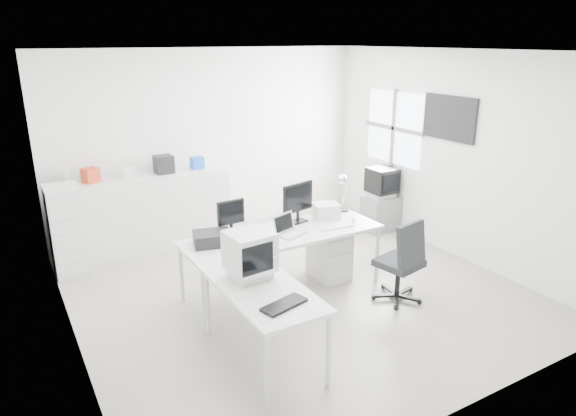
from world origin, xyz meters
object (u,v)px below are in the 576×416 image
inkjet_printer (212,238)px  laptop (291,226)px  sideboard (154,211)px  drawer_pedestal (329,255)px  crt_monitor (250,253)px  side_desk (263,323)px  crt_tv (382,183)px  office_chair (399,259)px  filing_cabinet (67,230)px  lcd_monitor_small (231,218)px  laser_printer (326,210)px  lcd_monitor_large (298,203)px  tv_cabinet (380,213)px  main_desk (283,262)px

inkjet_printer → laptop: laptop is taller
laptop → sideboard: bearing=93.8°
drawer_pedestal → crt_monitor: crt_monitor is taller
laptop → crt_monitor: bearing=-159.5°
side_desk → crt_tv: size_ratio=2.80×
office_chair → filing_cabinet: (-3.19, 2.70, 0.08)m
lcd_monitor_small → sideboard: (-0.37, 1.92, -0.41)m
lcd_monitor_small → laptop: size_ratio=1.19×
side_desk → filing_cabinet: size_ratio=1.19×
inkjet_printer → laptop: (0.90, -0.20, 0.04)m
lcd_monitor_small → laser_printer: 1.31m
lcd_monitor_large → drawer_pedestal: bearing=-43.2°
inkjet_printer → lcd_monitor_large: size_ratio=0.82×
side_desk → tv_cabinet: side_desk is taller
main_desk → crt_tv: crt_tv is taller
main_desk → crt_monitor: 1.35m
crt_tv → filing_cabinet: (-4.50, 0.81, -0.19)m
sideboard → crt_monitor: bearing=-88.7°
lcd_monitor_large → sideboard: size_ratio=0.23×
drawer_pedestal → lcd_monitor_large: lcd_monitor_large is taller
laser_printer → sideboard: sideboard is taller
laser_printer → tv_cabinet: (1.61, 0.81, -0.56)m
laptop → tv_cabinet: laptop is taller
drawer_pedestal → crt_monitor: size_ratio=1.22×
drawer_pedestal → laser_printer: size_ratio=1.91×
side_desk → main_desk: bearing=52.3°
laptop → tv_cabinet: size_ratio=0.63×
lcd_monitor_large → filing_cabinet: 2.98m
side_desk → filing_cabinet: 3.22m
side_desk → office_chair: size_ratio=1.37×
inkjet_printer → laser_printer: (1.60, 0.12, 0.02)m
crt_tv → filing_cabinet: bearing=169.7°
side_desk → inkjet_printer: size_ratio=3.47×
inkjet_printer → sideboard: 2.09m
drawer_pedestal → laptop: size_ratio=1.72×
filing_cabinet → sideboard: bearing=15.1°
drawer_pedestal → tv_cabinet: drawer_pedestal is taller
main_desk → inkjet_printer: 0.97m
drawer_pedestal → laser_printer: bearing=73.6°
sideboard → filing_cabinet: 1.26m
lcd_monitor_large → laser_printer: size_ratio=1.57×
laser_printer → laptop: bearing=-140.0°
filing_cabinet → tv_cabinet: bearing=-10.3°
laser_printer → sideboard: (-1.67, 1.95, -0.30)m
lcd_monitor_small → sideboard: 2.00m
office_chair → laser_printer: bearing=94.1°
lcd_monitor_small → laser_printer: size_ratio=1.33×
crt_monitor → lcd_monitor_large: bearing=37.3°
laptop → sideboard: size_ratio=0.16×
lcd_monitor_small → tv_cabinet: lcd_monitor_small is taller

